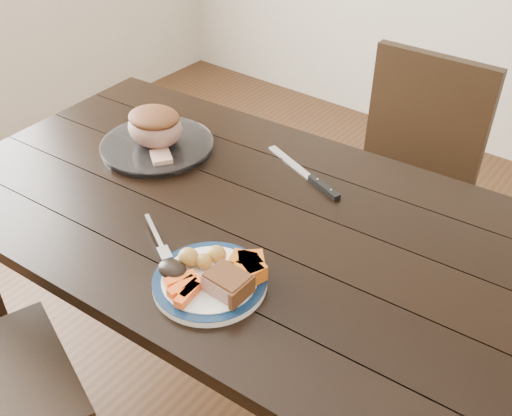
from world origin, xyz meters
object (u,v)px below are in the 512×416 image
Objects in this scene: serving_platter at (157,146)px; roast_joint at (155,128)px; dinner_plate at (210,282)px; carving_knife at (315,180)px; dining_table at (237,236)px; chair_far at (405,176)px; fork at (158,240)px; pork_slice at (228,283)px.

serving_platter is 1.93× the size of roast_joint.
dinner_plate is 0.82× the size of carving_knife.
dining_table is 0.26m from carving_knife.
chair_far is 3.03× the size of carving_knife.
dinner_plate is 1.48× the size of roast_joint.
serving_platter is at bearing 164.47° from fork.
chair_far is 10.49× the size of pork_slice.
serving_platter is at bearing 49.95° from chair_far.
fork is 0.54× the size of carving_knife.
carving_knife is (0.47, 0.14, -0.00)m from serving_platter.
pork_slice is at bearing 21.78° from fork.
chair_far is 1.02m from fork.
fork is 0.97× the size of roast_joint.
dining_table is 18.71× the size of pork_slice.
pork_slice is 0.52× the size of roast_joint.
pork_slice is at bearing -4.76° from dinner_plate.
pork_slice is 0.54× the size of fork.
dinner_plate is at bearing -33.50° from roast_joint.
roast_joint is at bearing 164.47° from fork.
carving_knife is (-0.09, 0.48, -0.03)m from pork_slice.
fork reaches higher than dinner_plate.
roast_joint is (-0.53, -0.65, 0.30)m from chair_far.
carving_knife is (-0.04, 0.48, -0.00)m from dinner_plate.
fork is at bearing -43.87° from roast_joint.
serving_platter is 0.66m from pork_slice.
serving_platter is (-0.38, 0.09, 0.10)m from dining_table.
roast_joint is (0.00, 0.00, 0.06)m from serving_platter.
dinner_plate is 0.77× the size of serving_platter.
dining_table is 1.78× the size of chair_far.
carving_knife is at bearing 94.32° from dinner_plate.
dinner_plate is 0.06m from pork_slice.
roast_joint is at bearing 90.00° from serving_platter.
pork_slice reaches higher than dining_table.
pork_slice is at bearing -31.16° from roast_joint.
serving_platter is at bearing 167.13° from dining_table.
dinner_plate is 1.52× the size of fork.
chair_far is 5.50× the size of roast_joint.
serving_platter is 0.06m from roast_joint.
serving_platter reaches higher than dining_table.
dining_table is 0.30m from dinner_plate.
roast_joint reaches higher than carving_knife.
carving_knife is (0.09, 0.23, 0.10)m from dining_table.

